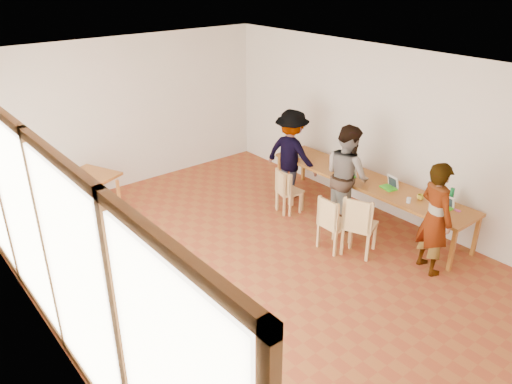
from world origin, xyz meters
TOP-DOWN VIEW (x-y plane):
  - ground at (0.00, 0.00)m, footprint 8.00×8.00m
  - wall_back at (0.00, 4.00)m, footprint 6.00×0.10m
  - wall_right at (3.00, 0.00)m, footprint 0.10×8.00m
  - window_wall at (-2.96, 0.00)m, footprint 0.10×8.00m
  - ceiling at (0.00, 0.00)m, footprint 6.00×8.00m
  - communal_table at (2.50, -0.09)m, footprint 0.80×4.00m
  - side_table at (-1.29, 3.20)m, footprint 0.90×0.90m
  - chair_near at (1.40, -0.85)m, footprint 0.62×0.62m
  - chair_mid at (1.20, -0.47)m, footprint 0.43×0.43m
  - chair_far at (1.53, 1.00)m, footprint 0.48×0.48m
  - chair_empty at (1.55, 0.96)m, footprint 0.41×0.41m
  - chair_spare at (-1.84, 0.66)m, footprint 0.44×0.44m
  - person_near at (1.94, -1.79)m, footprint 0.60×0.74m
  - person_mid at (2.08, 0.03)m, footprint 0.90×1.04m
  - person_far at (2.10, 1.45)m, footprint 0.86×1.24m
  - laptop_near at (2.60, -1.58)m, footprint 0.21×0.24m
  - laptop_mid at (2.53, -0.57)m, footprint 0.26×0.29m
  - laptop_far at (2.40, 0.22)m, footprint 0.31×0.32m
  - yellow_mug at (2.54, -1.15)m, footprint 0.14×0.14m
  - green_bottle at (2.76, -1.56)m, footprint 0.07×0.07m
  - clear_glass at (2.29, -1.10)m, footprint 0.07×0.07m
  - condiment_cup at (2.35, 1.45)m, footprint 0.08×0.08m
  - pink_phone at (2.64, -1.76)m, footprint 0.05×0.10m
  - black_pouch at (2.59, 0.69)m, footprint 0.16×0.26m

SIDE VIEW (x-z plane):
  - ground at x=0.00m, z-range 0.00..0.00m
  - chair_far at x=1.53m, z-range 0.29..0.73m
  - chair_empty at x=1.55m, z-range 0.29..0.73m
  - chair_spare at x=-1.84m, z-range 0.29..0.74m
  - chair_mid at x=1.20m, z-range 0.32..0.81m
  - chair_near at x=1.40m, z-range 0.35..0.90m
  - side_table at x=-1.29m, z-range 0.29..1.04m
  - communal_table at x=2.50m, z-range 0.33..1.08m
  - pink_phone at x=2.64m, z-range 0.75..0.76m
  - condiment_cup at x=2.35m, z-range 0.75..0.81m
  - yellow_mug at x=2.54m, z-range 0.75..0.84m
  - clear_glass at x=2.29m, z-range 0.75..0.84m
  - black_pouch at x=2.59m, z-range 0.75..0.84m
  - laptop_near at x=2.60m, z-range 0.71..0.90m
  - laptop_mid at x=2.53m, z-range 0.70..0.92m
  - laptop_far at x=2.40m, z-range 0.70..0.92m
  - person_near at x=1.94m, z-range 0.00..1.74m
  - person_far at x=2.10m, z-range 0.00..1.75m
  - green_bottle at x=2.76m, z-range 0.75..1.03m
  - person_mid at x=2.08m, z-range 0.00..1.81m
  - wall_back at x=0.00m, z-range 0.00..3.00m
  - wall_right at x=3.00m, z-range 0.00..3.00m
  - window_wall at x=-2.96m, z-range 0.00..3.00m
  - ceiling at x=0.00m, z-range 3.00..3.04m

